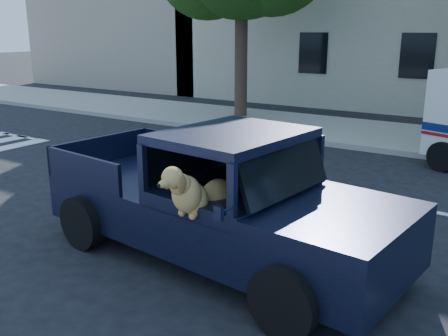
% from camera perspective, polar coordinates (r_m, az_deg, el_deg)
% --- Properties ---
extents(ground, '(120.00, 120.00, 0.00)m').
position_cam_1_polar(ground, '(8.22, -9.37, -6.92)').
color(ground, black).
rests_on(ground, ground).
extents(far_sidewalk, '(60.00, 4.00, 0.15)m').
position_cam_1_polar(far_sidewalk, '(15.92, 13.54, 4.13)').
color(far_sidewalk, gray).
rests_on(far_sidewalk, ground).
extents(lane_stripes, '(21.60, 0.14, 0.01)m').
position_cam_1_polar(lane_stripes, '(9.99, 12.79, -2.96)').
color(lane_stripes, silver).
rests_on(lane_stripes, ground).
extents(building_left, '(12.00, 6.00, 8.00)m').
position_cam_1_polar(building_left, '(29.92, -9.70, 17.05)').
color(building_left, tan).
rests_on(building_left, ground).
extents(pickup_truck, '(5.35, 2.91, 1.85)m').
position_cam_1_polar(pickup_truck, '(6.98, -1.25, -5.33)').
color(pickup_truck, black).
rests_on(pickup_truck, ground).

